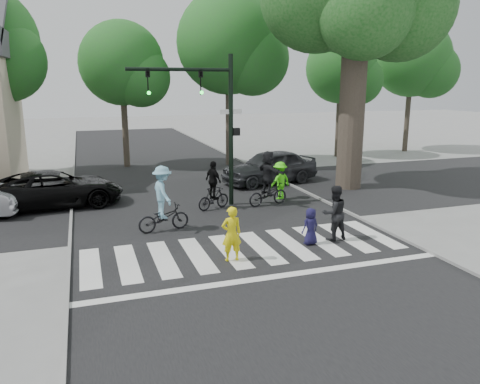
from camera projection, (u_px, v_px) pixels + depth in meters
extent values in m
plane|color=gray|center=(257.00, 261.00, 13.23)|extent=(120.00, 120.00, 0.00)
cube|color=black|center=(211.00, 215.00, 17.84)|extent=(10.00, 70.00, 0.01)
cube|color=black|center=(193.00, 197.00, 20.61)|extent=(70.00, 10.00, 0.01)
cube|color=gray|center=(71.00, 226.00, 16.26)|extent=(0.10, 70.00, 0.10)
cube|color=gray|center=(328.00, 203.00, 19.40)|extent=(0.10, 70.00, 0.10)
cube|color=silver|center=(90.00, 267.00, 12.75)|extent=(0.55, 3.00, 0.01)
cube|color=silver|center=(127.00, 263.00, 13.06)|extent=(0.55, 3.00, 0.01)
cube|color=silver|center=(163.00, 259.00, 13.37)|extent=(0.55, 3.00, 0.01)
cube|color=silver|center=(197.00, 255.00, 13.68)|extent=(0.55, 3.00, 0.01)
cube|color=silver|center=(230.00, 251.00, 14.00)|extent=(0.55, 3.00, 0.01)
cube|color=silver|center=(261.00, 247.00, 14.31)|extent=(0.55, 3.00, 0.01)
cube|color=silver|center=(291.00, 244.00, 14.62)|extent=(0.55, 3.00, 0.01)
cube|color=silver|center=(319.00, 240.00, 14.93)|extent=(0.55, 3.00, 0.01)
cube|color=silver|center=(347.00, 237.00, 15.24)|extent=(0.55, 3.00, 0.01)
cube|color=silver|center=(373.00, 234.00, 15.55)|extent=(0.55, 3.00, 0.01)
cube|color=silver|center=(274.00, 277.00, 12.12)|extent=(10.00, 0.30, 0.01)
cylinder|color=black|center=(231.00, 132.00, 18.64)|extent=(0.18, 0.18, 6.00)
cylinder|color=black|center=(180.00, 69.00, 17.47)|extent=(4.00, 0.14, 0.14)
imported|color=black|center=(201.00, 82.00, 17.82)|extent=(0.16, 0.20, 1.00)
sphere|color=#19E533|center=(202.00, 93.00, 17.80)|extent=(0.14, 0.14, 0.14)
imported|color=black|center=(148.00, 82.00, 17.19)|extent=(0.16, 0.20, 1.00)
sphere|color=#19E533|center=(149.00, 93.00, 17.18)|extent=(0.14, 0.14, 0.14)
cube|color=black|center=(236.00, 132.00, 18.71)|extent=(0.28, 0.18, 0.30)
cube|color=#FF660C|center=(239.00, 132.00, 18.74)|extent=(0.02, 0.14, 0.20)
cube|color=white|center=(231.00, 112.00, 18.45)|extent=(0.90, 0.04, 0.18)
cylinder|color=brown|center=(352.00, 114.00, 21.69)|extent=(1.20, 1.20, 7.00)
cylinder|color=brown|center=(364.00, 46.00, 20.91)|extent=(1.29, 1.74, 2.93)
sphere|color=#145116|center=(400.00, 6.00, 20.62)|extent=(4.80, 4.80, 4.80)
sphere|color=#145116|center=(365.00, 11.00, 19.26)|extent=(4.00, 4.00, 4.00)
sphere|color=#2D632B|center=(4.00, 61.00, 23.10)|extent=(4.06, 4.06, 4.06)
cylinder|color=brown|center=(125.00, 120.00, 27.46)|extent=(0.36, 0.36, 5.60)
sphere|color=#2D632B|center=(122.00, 63.00, 26.73)|extent=(4.80, 4.80, 4.80)
sphere|color=#2D632B|center=(141.00, 77.00, 26.55)|extent=(3.36, 3.36, 3.36)
cylinder|color=brown|center=(229.00, 109.00, 28.01)|extent=(0.36, 0.36, 6.72)
sphere|color=#2D632B|center=(228.00, 42.00, 27.13)|extent=(6.00, 6.00, 6.00)
sphere|color=#2D632B|center=(253.00, 59.00, 26.89)|extent=(4.20, 4.20, 4.20)
cylinder|color=brown|center=(339.00, 116.00, 31.38)|extent=(0.36, 0.36, 5.46)
sphere|color=#2D632B|center=(341.00, 68.00, 30.67)|extent=(4.60, 4.60, 4.60)
sphere|color=#2D632B|center=(358.00, 80.00, 30.50)|extent=(3.22, 3.22, 3.22)
cylinder|color=brown|center=(408.00, 109.00, 33.72)|extent=(0.36, 0.36, 6.16)
sphere|color=#2D632B|center=(412.00, 58.00, 32.92)|extent=(5.40, 5.40, 5.40)
sphere|color=#2D632B|center=(431.00, 71.00, 32.71)|extent=(3.78, 3.78, 3.78)
imported|color=yellow|center=(232.00, 234.00, 13.08)|extent=(0.58, 0.38, 1.59)
imported|color=#17143A|center=(311.00, 226.00, 14.45)|extent=(0.63, 0.48, 1.17)
imported|color=black|center=(334.00, 213.00, 14.82)|extent=(0.92, 0.74, 1.78)
imported|color=black|center=(164.00, 218.00, 15.80)|extent=(1.85, 0.90, 0.93)
imported|color=#74AEC6|center=(163.00, 192.00, 15.60)|extent=(0.84, 1.24, 1.78)
imported|color=black|center=(214.00, 198.00, 18.54)|extent=(1.53, 0.94, 0.89)
imported|color=black|center=(213.00, 180.00, 18.37)|extent=(0.68, 0.97, 1.53)
imported|color=black|center=(268.00, 194.00, 19.13)|extent=(1.87, 0.96, 0.93)
imported|color=black|center=(268.00, 173.00, 18.92)|extent=(0.84, 1.73, 1.79)
imported|color=black|center=(55.00, 189.00, 18.84)|extent=(5.54, 2.99, 1.48)
imported|color=#2E2F32|center=(270.00, 167.00, 23.26)|extent=(5.19, 2.92, 1.67)
imported|color=#47F915|center=(280.00, 181.00, 20.10)|extent=(1.19, 0.91, 1.62)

